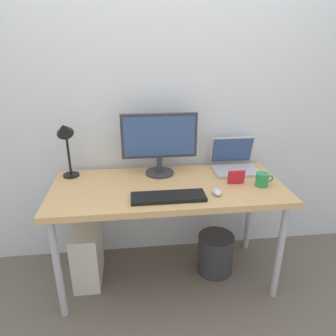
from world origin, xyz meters
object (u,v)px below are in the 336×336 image
at_px(coffee_mug, 262,180).
at_px(computer_tower, 88,253).
at_px(mouse, 217,192).
at_px(wastebasket, 215,253).
at_px(photo_frame, 236,177).
at_px(desk_lamp, 65,138).
at_px(keyboard, 168,197).
at_px(monitor, 159,140).
at_px(laptop, 234,162).
at_px(desk, 168,194).

height_order(coffee_mug, computer_tower, coffee_mug).
relative_size(mouse, wastebasket, 0.30).
xyz_separation_m(photo_frame, wastebasket, (-0.09, 0.05, -0.64)).
relative_size(desk_lamp, coffee_mug, 3.51).
height_order(desk_lamp, photo_frame, desk_lamp).
height_order(photo_frame, computer_tower, photo_frame).
height_order(desk_lamp, computer_tower, desk_lamp).
bearing_deg(desk_lamp, mouse, -21.25).
distance_m(keyboard, photo_frame, 0.49).
xyz_separation_m(monitor, mouse, (0.32, -0.36, -0.23)).
relative_size(keyboard, coffee_mug, 3.78).
xyz_separation_m(laptop, coffee_mug, (0.09, -0.29, -0.01)).
xyz_separation_m(mouse, photo_frame, (0.16, 0.13, 0.03)).
bearing_deg(keyboard, computer_tower, 156.10).
xyz_separation_m(desk, monitor, (-0.04, 0.20, 0.31)).
height_order(keyboard, photo_frame, photo_frame).
bearing_deg(laptop, computer_tower, -171.72).
bearing_deg(photo_frame, desk, 176.07).
bearing_deg(computer_tower, laptop, 8.28).
distance_m(monitor, laptop, 0.58).
bearing_deg(photo_frame, desk_lamp, 168.29).
distance_m(monitor, photo_frame, 0.56).
relative_size(computer_tower, wastebasket, 1.40).
relative_size(laptop, wastebasket, 1.07).
relative_size(monitor, wastebasket, 1.71).
xyz_separation_m(coffee_mug, wastebasket, (-0.24, 0.10, -0.63)).
height_order(coffee_mug, wastebasket, coffee_mug).
distance_m(desk, monitor, 0.37).
relative_size(laptop, keyboard, 0.73).
relative_size(laptop, computer_tower, 0.76).
bearing_deg(photo_frame, coffee_mug, -17.29).
height_order(laptop, keyboard, laptop).
xyz_separation_m(laptop, mouse, (-0.23, -0.38, -0.04)).
bearing_deg(desk, coffee_mug, -7.52).
xyz_separation_m(desk, laptop, (0.51, 0.21, 0.12)).
xyz_separation_m(desk_lamp, wastebasket, (1.01, -0.17, -0.87)).
xyz_separation_m(desk_lamp, computer_tower, (0.08, -0.14, -0.81)).
distance_m(monitor, mouse, 0.53).
distance_m(mouse, computer_tower, 1.03).
relative_size(desk_lamp, computer_tower, 0.97).
distance_m(computer_tower, wastebasket, 0.93).
height_order(mouse, coffee_mug, coffee_mug).
relative_size(mouse, coffee_mug, 0.77).
bearing_deg(desk_lamp, keyboard, -31.38).
bearing_deg(mouse, photo_frame, 39.55).
relative_size(photo_frame, computer_tower, 0.26).
relative_size(laptop, coffee_mug, 2.75).
bearing_deg(keyboard, desk_lamp, 148.62).
bearing_deg(laptop, mouse, -121.28).
height_order(keyboard, computer_tower, keyboard).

